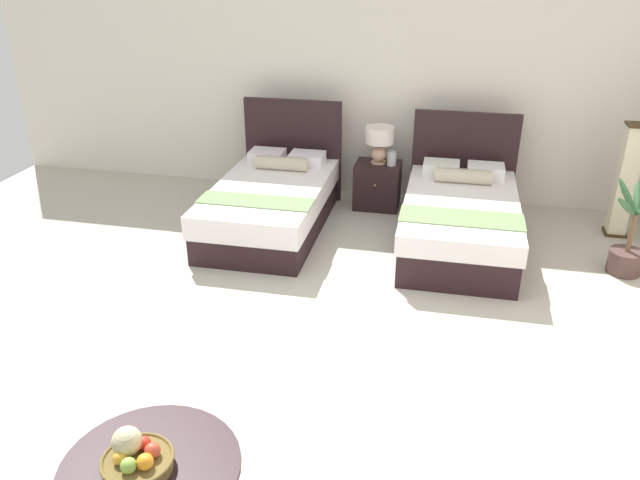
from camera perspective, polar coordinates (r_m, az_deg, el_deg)
name	(u,v)px	position (r m, az deg, el deg)	size (l,w,h in m)	color
ground_plane	(322,341)	(5.05, 0.19, -9.20)	(9.89, 10.38, 0.02)	#B7B0A2
wall_back	(384,82)	(7.65, 5.87, 14.18)	(9.89, 0.12, 2.76)	silver
bed_near_window	(272,201)	(6.88, -4.39, 3.54)	(1.18, 2.09, 1.21)	black
bed_near_corner	(460,217)	(6.61, 12.65, 2.04)	(1.18, 2.07, 1.18)	black
nightstand	(377,185)	(7.45, 5.27, 5.01)	(0.52, 0.45, 0.54)	black
table_lamp	(380,140)	(7.30, 5.46, 9.11)	(0.33, 0.33, 0.43)	tan
vase	(392,158)	(7.28, 6.57, 7.43)	(0.11, 0.11, 0.17)	#B3B7BE
coffee_table	(152,478)	(3.60, -15.12, -20.27)	(0.94, 0.94, 0.43)	black
fruit_bowl	(136,457)	(3.50, -16.49, -18.48)	(0.37, 0.37, 0.21)	brown
floor_lamp_corner	(626,181)	(7.31, 26.15, 4.86)	(0.22, 0.22, 1.22)	#3C2A15
potted_palm	(628,248)	(6.57, 26.31, -0.68)	(0.54, 0.64, 0.92)	#4A3531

